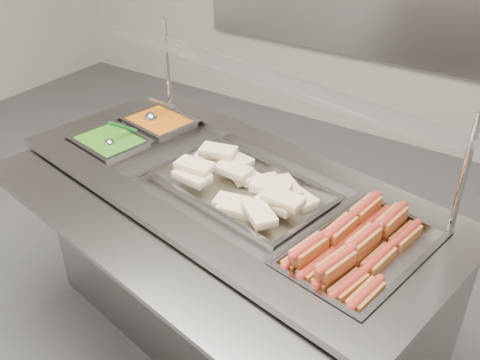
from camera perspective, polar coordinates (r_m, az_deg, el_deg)
The scene contains 11 objects.
steam_counter at distance 2.22m, azimuth -0.86°, elevation -9.04°, with size 1.82×1.06×0.82m.
tray_rail at distance 1.76m, azimuth -11.78°, elevation -7.03°, with size 1.66×0.62×0.05m.
sneeze_guard at distance 1.95m, azimuth 3.16°, elevation 10.53°, with size 1.53×0.54×0.40m.
pan_hotdogs at distance 1.72m, azimuth 12.81°, elevation -8.14°, with size 0.40×0.55×0.09m.
pan_wraps at distance 1.95m, azimuth 0.19°, elevation -1.21°, with size 0.68×0.47×0.06m.
pan_beans at distance 2.46m, azimuth -8.54°, elevation 5.51°, with size 0.31×0.27×0.09m.
pan_peas at distance 2.33m, azimuth -13.62°, elevation 3.33°, with size 0.31×0.27×0.09m.
hotdogs_in_buns at distance 1.69m, azimuth 12.09°, elevation -6.82°, with size 0.30×0.51×0.11m.
tortilla_wraps at distance 1.93m, azimuth 0.54°, elevation -0.40°, with size 0.57×0.38×0.09m.
ladle at distance 2.46m, azimuth -9.39°, elevation 6.57°, with size 0.06×0.18×0.13m.
serving_spoon at distance 2.29m, azimuth -13.47°, elevation 4.07°, with size 0.06×0.16×0.13m.
Camera 1 is at (1.09, -1.09, 1.87)m, focal length 40.00 mm.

